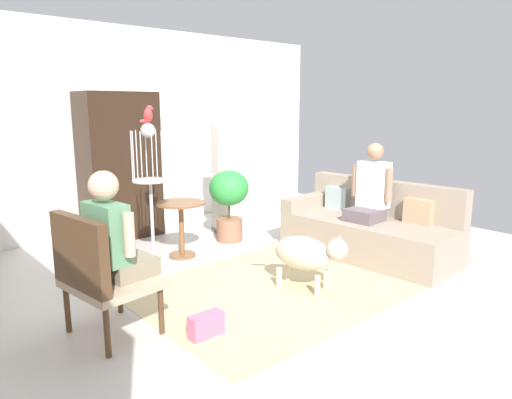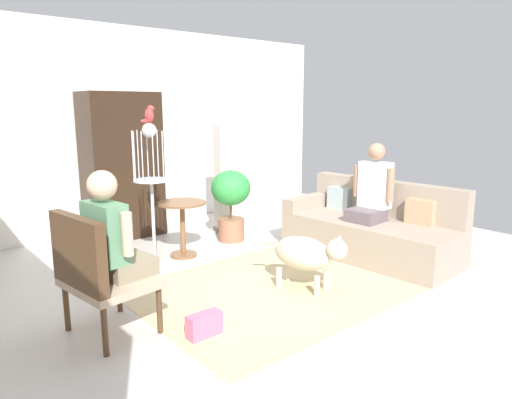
{
  "view_description": "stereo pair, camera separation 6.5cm",
  "coord_description": "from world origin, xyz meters",
  "px_view_note": "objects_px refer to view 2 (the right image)",
  "views": [
    {
      "loc": [
        -2.94,
        -3.09,
        1.74
      ],
      "look_at": [
        -0.09,
        0.21,
        0.85
      ],
      "focal_mm": 32.65,
      "sensor_mm": 36.0,
      "label": 1
    },
    {
      "loc": [
        -2.89,
        -3.13,
        1.74
      ],
      "look_at": [
        -0.09,
        0.21,
        0.85
      ],
      "focal_mm": 32.65,
      "sensor_mm": 36.0,
      "label": 2
    }
  ],
  "objects_px": {
    "armchair": "(94,269)",
    "person_on_couch": "(373,190)",
    "bird_cage_stand": "(152,197)",
    "dog": "(306,254)",
    "potted_plant": "(231,197)",
    "column_lamp": "(223,180)",
    "round_end_table": "(183,220)",
    "couch": "(370,230)",
    "handbag": "(204,325)",
    "armoire_cabinet": "(122,166)",
    "person_on_armchair": "(111,235)",
    "parrot": "(149,115)"
  },
  "relations": [
    {
      "from": "armchair",
      "to": "person_on_couch",
      "type": "distance_m",
      "value": 3.2
    },
    {
      "from": "armchair",
      "to": "bird_cage_stand",
      "type": "bearing_deg",
      "value": 47.23
    },
    {
      "from": "dog",
      "to": "potted_plant",
      "type": "distance_m",
      "value": 1.85
    },
    {
      "from": "column_lamp",
      "to": "round_end_table",
      "type": "bearing_deg",
      "value": -149.54
    },
    {
      "from": "couch",
      "to": "person_on_couch",
      "type": "bearing_deg",
      "value": -142.67
    },
    {
      "from": "dog",
      "to": "couch",
      "type": "bearing_deg",
      "value": 10.52
    },
    {
      "from": "couch",
      "to": "armchair",
      "type": "height_order",
      "value": "armchair"
    },
    {
      "from": "potted_plant",
      "to": "dog",
      "type": "bearing_deg",
      "value": -104.18
    },
    {
      "from": "couch",
      "to": "potted_plant",
      "type": "xyz_separation_m",
      "value": [
        -0.89,
        1.53,
        0.27
      ]
    },
    {
      "from": "dog",
      "to": "column_lamp",
      "type": "bearing_deg",
      "value": 73.97
    },
    {
      "from": "armchair",
      "to": "dog",
      "type": "relative_size",
      "value": 1.1
    },
    {
      "from": "round_end_table",
      "to": "handbag",
      "type": "height_order",
      "value": "round_end_table"
    },
    {
      "from": "armchair",
      "to": "bird_cage_stand",
      "type": "relative_size",
      "value": 0.62
    },
    {
      "from": "handbag",
      "to": "dog",
      "type": "bearing_deg",
      "value": 6.68
    },
    {
      "from": "armchair",
      "to": "person_on_couch",
      "type": "bearing_deg",
      "value": -2.34
    },
    {
      "from": "potted_plant",
      "to": "bird_cage_stand",
      "type": "bearing_deg",
      "value": -169.47
    },
    {
      "from": "round_end_table",
      "to": "couch",
      "type": "bearing_deg",
      "value": -38.85
    },
    {
      "from": "person_on_couch",
      "to": "bird_cage_stand",
      "type": "bearing_deg",
      "value": 147.32
    },
    {
      "from": "armchair",
      "to": "armoire_cabinet",
      "type": "xyz_separation_m",
      "value": [
        1.38,
        2.53,
        0.4
      ]
    },
    {
      "from": "dog",
      "to": "potted_plant",
      "type": "bearing_deg",
      "value": 75.82
    },
    {
      "from": "person_on_armchair",
      "to": "armchair",
      "type": "bearing_deg",
      "value": -172.23
    },
    {
      "from": "couch",
      "to": "bird_cage_stand",
      "type": "relative_size",
      "value": 1.3
    },
    {
      "from": "potted_plant",
      "to": "column_lamp",
      "type": "height_order",
      "value": "column_lamp"
    },
    {
      "from": "couch",
      "to": "round_end_table",
      "type": "height_order",
      "value": "couch"
    },
    {
      "from": "potted_plant",
      "to": "armoire_cabinet",
      "type": "distance_m",
      "value": 1.51
    },
    {
      "from": "handbag",
      "to": "person_on_armchair",
      "type": "bearing_deg",
      "value": 132.33
    },
    {
      "from": "dog",
      "to": "handbag",
      "type": "xyz_separation_m",
      "value": [
        -1.26,
        -0.15,
        -0.27
      ]
    },
    {
      "from": "bird_cage_stand",
      "to": "armoire_cabinet",
      "type": "distance_m",
      "value": 1.37
    },
    {
      "from": "armchair",
      "to": "parrot",
      "type": "xyz_separation_m",
      "value": [
        1.12,
        1.2,
        1.09
      ]
    },
    {
      "from": "handbag",
      "to": "potted_plant",
      "type": "bearing_deg",
      "value": 48.41
    },
    {
      "from": "person_on_couch",
      "to": "round_end_table",
      "type": "height_order",
      "value": "person_on_couch"
    },
    {
      "from": "person_on_couch",
      "to": "bird_cage_stand",
      "type": "height_order",
      "value": "bird_cage_stand"
    },
    {
      "from": "person_on_armchair",
      "to": "round_end_table",
      "type": "xyz_separation_m",
      "value": [
        1.36,
        1.25,
        -0.34
      ]
    },
    {
      "from": "round_end_table",
      "to": "dog",
      "type": "distance_m",
      "value": 1.66
    },
    {
      "from": "potted_plant",
      "to": "armchair",
      "type": "bearing_deg",
      "value": -148.56
    },
    {
      "from": "dog",
      "to": "handbag",
      "type": "height_order",
      "value": "dog"
    },
    {
      "from": "dog",
      "to": "armchair",
      "type": "bearing_deg",
      "value": 169.48
    },
    {
      "from": "person_on_armchair",
      "to": "potted_plant",
      "type": "xyz_separation_m",
      "value": [
        2.18,
        1.41,
        -0.2
      ]
    },
    {
      "from": "armchair",
      "to": "potted_plant",
      "type": "distance_m",
      "value": 2.74
    },
    {
      "from": "column_lamp",
      "to": "dog",
      "type": "bearing_deg",
      "value": -106.03
    },
    {
      "from": "person_on_couch",
      "to": "parrot",
      "type": "bearing_deg",
      "value": 147.19
    },
    {
      "from": "armchair",
      "to": "round_end_table",
      "type": "height_order",
      "value": "armchair"
    },
    {
      "from": "couch",
      "to": "armoire_cabinet",
      "type": "distance_m",
      "value": 3.28
    },
    {
      "from": "person_on_couch",
      "to": "handbag",
      "type": "relative_size",
      "value": 3.21
    },
    {
      "from": "armchair",
      "to": "dog",
      "type": "height_order",
      "value": "armchair"
    },
    {
      "from": "potted_plant",
      "to": "column_lamp",
      "type": "distance_m",
      "value": 0.5
    },
    {
      "from": "armoire_cabinet",
      "to": "handbag",
      "type": "relative_size",
      "value": 6.95
    },
    {
      "from": "armoire_cabinet",
      "to": "handbag",
      "type": "height_order",
      "value": "armoire_cabinet"
    },
    {
      "from": "person_on_armchair",
      "to": "couch",
      "type": "bearing_deg",
      "value": -2.31
    },
    {
      "from": "armchair",
      "to": "round_end_table",
      "type": "bearing_deg",
      "value": 39.91
    }
  ]
}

